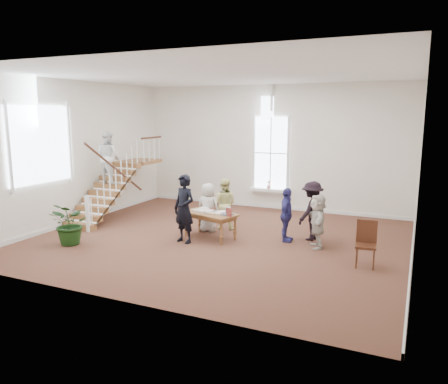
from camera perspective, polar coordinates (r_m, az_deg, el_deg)
The scene contains 12 objects.
ground at distance 12.35m, azimuth -0.58°, elevation -6.14°, with size 10.00×10.00×0.00m, color #4F2C1F.
room_shell at distance 16.24m, azimuth 5.96°, elevation -0.75°, with size 10.49×10.00×10.00m.
staircase at distance 14.92m, azimuth -14.66°, elevation 2.74°, with size 1.10×4.10×2.92m.
library_table at distance 12.30m, azimuth -1.86°, elevation -3.06°, with size 1.72×1.18×0.79m.
police_officer at distance 11.87m, azimuth -5.22°, elevation -2.20°, with size 0.68×0.45×1.87m, color black.
elderly_woman at distance 12.95m, azimuth -2.09°, elevation -2.04°, with size 0.71×0.46×1.46m, color beige.
person_yellow at distance 13.25m, azimuth 0.03°, elevation -1.54°, with size 0.75×0.59×1.55m, color #E4E48F.
woman_cluster_a at distance 12.06m, azimuth 8.14°, elevation -2.98°, with size 0.88×0.36×1.49m, color navy.
woman_cluster_b at distance 12.32m, azimuth 11.42°, elevation -2.43°, with size 1.07×0.61×1.65m, color black.
woman_cluster_c at distance 11.67m, azimuth 12.12°, elevation -3.74°, with size 1.32×0.42×1.42m, color beige.
floor_plant at distance 12.38m, azimuth -19.36°, elevation -3.93°, with size 1.04×0.90×1.15m, color #143310.
side_chair at distance 10.62m, azimuth 18.08°, elevation -6.04°, with size 0.50×0.50×1.07m.
Camera 1 is at (4.99, -10.74, 3.49)m, focal length 35.00 mm.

